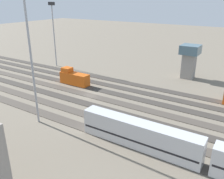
% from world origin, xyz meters
% --- Properties ---
extents(ground_plane, '(400.00, 400.00, 0.00)m').
position_xyz_m(ground_plane, '(0.00, 0.00, 0.00)').
color(ground_plane, '#756B5B').
extents(track_bed_0, '(140.00, 2.80, 0.12)m').
position_xyz_m(track_bed_0, '(0.00, -15.00, 0.06)').
color(track_bed_0, '#3D3833').
rests_on(track_bed_0, ground_plane).
extents(track_bed_1, '(140.00, 2.80, 0.12)m').
position_xyz_m(track_bed_1, '(0.00, -10.00, 0.06)').
color(track_bed_1, '#3D3833').
rests_on(track_bed_1, ground_plane).
extents(track_bed_2, '(140.00, 2.80, 0.12)m').
position_xyz_m(track_bed_2, '(0.00, -5.00, 0.06)').
color(track_bed_2, '#3D3833').
rests_on(track_bed_2, ground_plane).
extents(track_bed_3, '(140.00, 2.80, 0.12)m').
position_xyz_m(track_bed_3, '(0.00, 0.00, 0.06)').
color(track_bed_3, '#4C443D').
rests_on(track_bed_3, ground_plane).
extents(track_bed_4, '(140.00, 2.80, 0.12)m').
position_xyz_m(track_bed_4, '(0.00, 5.00, 0.06)').
color(track_bed_4, '#3D3833').
rests_on(track_bed_4, ground_plane).
extents(track_bed_5, '(140.00, 2.80, 0.12)m').
position_xyz_m(track_bed_5, '(0.00, 10.00, 0.06)').
color(track_bed_5, '#4C443D').
rests_on(track_bed_5, ground_plane).
extents(track_bed_6, '(140.00, 2.80, 0.12)m').
position_xyz_m(track_bed_6, '(0.00, 15.00, 0.06)').
color(track_bed_6, '#4C443D').
rests_on(track_bed_6, ground_plane).
extents(train_on_track_2, '(10.00, 3.00, 5.00)m').
position_xyz_m(train_on_track_2, '(10.20, -5.00, 2.16)').
color(train_on_track_2, '#D85914').
rests_on(train_on_track_2, ground_plane).
extents(train_on_track_6, '(47.20, 3.06, 5.00)m').
position_xyz_m(train_on_track_6, '(-34.84, 15.00, 2.59)').
color(train_on_track_6, silver).
rests_on(train_on_track_6, ground_plane).
extents(light_mast_0, '(2.80, 0.70, 24.44)m').
position_xyz_m(light_mast_0, '(30.94, -18.09, 15.82)').
color(light_mast_0, '#9EA0A5').
rests_on(light_mast_0, ground_plane).
extents(light_mast_1, '(2.80, 0.70, 31.70)m').
position_xyz_m(light_mast_1, '(0.42, 18.29, 19.77)').
color(light_mast_1, '#9EA0A5').
rests_on(light_mast_1, ground_plane).
extents(control_tower, '(6.00, 6.00, 11.33)m').
position_xyz_m(control_tower, '(-18.28, -31.09, 6.70)').
color(control_tower, gray).
rests_on(control_tower, ground_plane).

